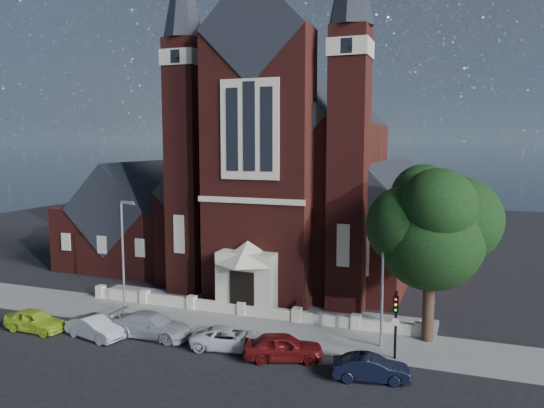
{
  "coord_description": "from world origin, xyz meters",
  "views": [
    {
      "loc": [
        14.39,
        -26.47,
        12.19
      ],
      "look_at": [
        0.17,
        12.0,
        7.32
      ],
      "focal_mm": 35.0,
      "sensor_mm": 36.0,
      "label": 1
    }
  ],
  "objects_px": {
    "street_lamp_left": "(124,251)",
    "parish_hall": "(141,224)",
    "car_lime_van": "(35,320)",
    "car_silver_b": "(152,325)",
    "traffic_signal": "(396,316)",
    "church": "(309,183)",
    "car_white_suv": "(230,338)",
    "car_navy": "(371,368)",
    "car_dark_red": "(283,347)",
    "street_tree": "(433,230)",
    "street_lamp_right": "(384,273)",
    "car_silver_a": "(95,328)"
  },
  "relations": [
    {
      "from": "street_lamp_left",
      "to": "parish_hall",
      "type": "bearing_deg",
      "value": 120.02
    },
    {
      "from": "car_lime_van",
      "to": "car_silver_b",
      "type": "relative_size",
      "value": 0.81
    },
    {
      "from": "traffic_signal",
      "to": "car_lime_van",
      "type": "xyz_separation_m",
      "value": [
        -22.37,
        -3.25,
        -1.87
      ]
    },
    {
      "from": "church",
      "to": "car_white_suv",
      "type": "bearing_deg",
      "value": -85.74
    },
    {
      "from": "traffic_signal",
      "to": "car_navy",
      "type": "distance_m",
      "value": 3.55
    },
    {
      "from": "traffic_signal",
      "to": "car_dark_red",
      "type": "height_order",
      "value": "traffic_signal"
    },
    {
      "from": "parish_hall",
      "to": "street_lamp_left",
      "type": "relative_size",
      "value": 1.51
    },
    {
      "from": "street_tree",
      "to": "car_lime_van",
      "type": "distance_m",
      "value": 25.62
    },
    {
      "from": "street_tree",
      "to": "street_lamp_left",
      "type": "xyz_separation_m",
      "value": [
        -20.51,
        -1.71,
        -2.36
      ]
    },
    {
      "from": "church",
      "to": "car_navy",
      "type": "bearing_deg",
      "value": -66.47
    },
    {
      "from": "church",
      "to": "street_lamp_right",
      "type": "distance_m",
      "value": 21.76
    },
    {
      "from": "street_tree",
      "to": "car_dark_red",
      "type": "bearing_deg",
      "value": -144.94
    },
    {
      "from": "street_tree",
      "to": "parish_hall",
      "type": "bearing_deg",
      "value": 156.74
    },
    {
      "from": "traffic_signal",
      "to": "car_white_suv",
      "type": "height_order",
      "value": "traffic_signal"
    },
    {
      "from": "car_silver_b",
      "to": "car_white_suv",
      "type": "xyz_separation_m",
      "value": [
        5.36,
        -0.03,
        -0.11
      ]
    },
    {
      "from": "church",
      "to": "street_lamp_left",
      "type": "height_order",
      "value": "church"
    },
    {
      "from": "car_silver_a",
      "to": "car_silver_b",
      "type": "bearing_deg",
      "value": -53.93
    },
    {
      "from": "parish_hall",
      "to": "street_lamp_left",
      "type": "bearing_deg",
      "value": -59.98
    },
    {
      "from": "street_tree",
      "to": "car_lime_van",
      "type": "xyz_separation_m",
      "value": [
        -23.97,
        -6.53,
        -6.25
      ]
    },
    {
      "from": "street_tree",
      "to": "car_navy",
      "type": "relative_size",
      "value": 2.72
    },
    {
      "from": "car_lime_van",
      "to": "car_silver_a",
      "type": "xyz_separation_m",
      "value": [
        4.41,
        0.31,
        -0.04
      ]
    },
    {
      "from": "car_silver_a",
      "to": "car_silver_b",
      "type": "xyz_separation_m",
      "value": [
        3.24,
        1.41,
        0.08
      ]
    },
    {
      "from": "street_lamp_left",
      "to": "street_lamp_right",
      "type": "xyz_separation_m",
      "value": [
        18.0,
        0.0,
        0.0
      ]
    },
    {
      "from": "parish_hall",
      "to": "street_tree",
      "type": "height_order",
      "value": "street_tree"
    },
    {
      "from": "car_lime_van",
      "to": "car_dark_red",
      "type": "distance_m",
      "value": 16.53
    },
    {
      "from": "street_lamp_right",
      "to": "car_navy",
      "type": "bearing_deg",
      "value": -88.87
    },
    {
      "from": "street_lamp_right",
      "to": "parish_hall",
      "type": "bearing_deg",
      "value": 151.78
    },
    {
      "from": "car_navy",
      "to": "car_dark_red",
      "type": "bearing_deg",
      "value": 68.93
    },
    {
      "from": "street_lamp_left",
      "to": "street_lamp_right",
      "type": "relative_size",
      "value": 1.0
    },
    {
      "from": "street_lamp_right",
      "to": "car_lime_van",
      "type": "distance_m",
      "value": 22.34
    },
    {
      "from": "car_dark_red",
      "to": "car_silver_a",
      "type": "bearing_deg",
      "value": 75.36
    },
    {
      "from": "street_lamp_left",
      "to": "traffic_signal",
      "type": "xyz_separation_m",
      "value": [
        18.91,
        -1.57,
        -2.02
      ]
    },
    {
      "from": "car_white_suv",
      "to": "car_navy",
      "type": "bearing_deg",
      "value": -109.97
    },
    {
      "from": "street_tree",
      "to": "car_navy",
      "type": "distance_m",
      "value": 9.13
    },
    {
      "from": "street_tree",
      "to": "car_dark_red",
      "type": "height_order",
      "value": "street_tree"
    },
    {
      "from": "street_lamp_right",
      "to": "car_lime_van",
      "type": "relative_size",
      "value": 1.93
    },
    {
      "from": "street_tree",
      "to": "car_lime_van",
      "type": "bearing_deg",
      "value": -164.76
    },
    {
      "from": "traffic_signal",
      "to": "car_lime_van",
      "type": "distance_m",
      "value": 22.69
    },
    {
      "from": "street_tree",
      "to": "car_navy",
      "type": "height_order",
      "value": "street_tree"
    },
    {
      "from": "car_silver_b",
      "to": "car_navy",
      "type": "distance_m",
      "value": 13.96
    },
    {
      "from": "traffic_signal",
      "to": "car_silver_b",
      "type": "relative_size",
      "value": 0.77
    },
    {
      "from": "street_lamp_right",
      "to": "car_white_suv",
      "type": "height_order",
      "value": "street_lamp_right"
    },
    {
      "from": "street_lamp_left",
      "to": "street_tree",
      "type": "bearing_deg",
      "value": 4.76
    },
    {
      "from": "car_silver_a",
      "to": "car_dark_red",
      "type": "xyz_separation_m",
      "value": [
        12.06,
        0.96,
        0.08
      ]
    },
    {
      "from": "car_lime_van",
      "to": "car_dark_red",
      "type": "height_order",
      "value": "car_dark_red"
    },
    {
      "from": "car_silver_b",
      "to": "church",
      "type": "bearing_deg",
      "value": -9.33
    },
    {
      "from": "street_lamp_left",
      "to": "traffic_signal",
      "type": "bearing_deg",
      "value": -4.76
    },
    {
      "from": "car_lime_van",
      "to": "car_silver_b",
      "type": "bearing_deg",
      "value": -76.22
    },
    {
      "from": "street_tree",
      "to": "car_dark_red",
      "type": "distance_m",
      "value": 11.06
    },
    {
      "from": "street_lamp_right",
      "to": "car_lime_van",
      "type": "xyz_separation_m",
      "value": [
        -21.46,
        -4.82,
        -3.88
      ]
    }
  ]
}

